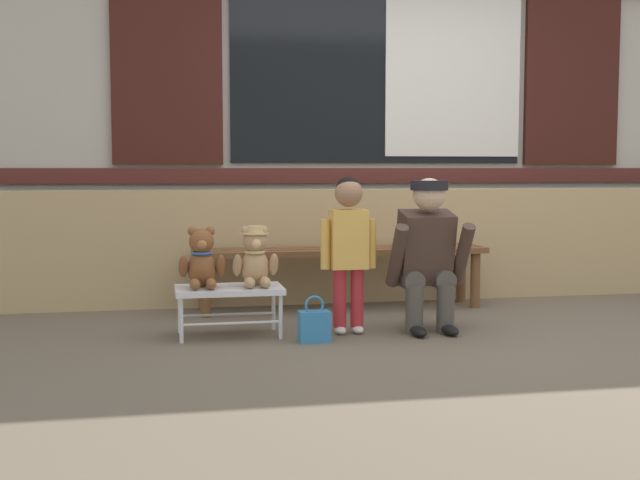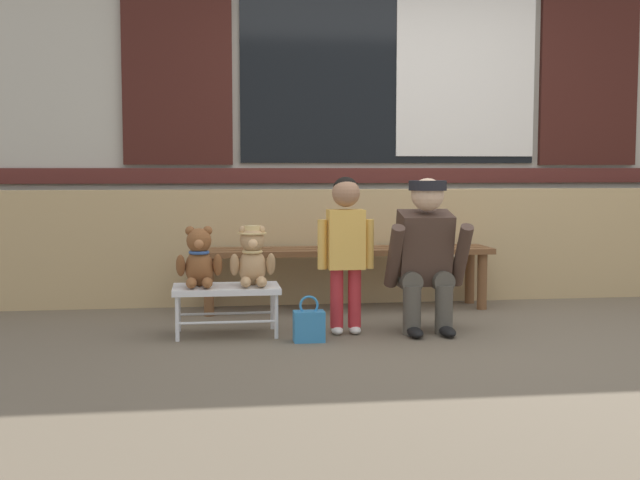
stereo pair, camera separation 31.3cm
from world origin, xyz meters
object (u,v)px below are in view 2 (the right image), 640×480
Objects in this scene: small_display_bench at (226,291)px; teddy_bear_with_hat at (253,257)px; wooden_bench_long at (345,257)px; child_standing at (346,237)px; teddy_bear_plain at (199,259)px; handbag_on_ground at (309,325)px; adult_crouching at (427,254)px.

small_display_bench is 1.76× the size of teddy_bear_with_hat.
child_standing is at bearing -99.55° from wooden_bench_long.
teddy_bear_plain is 0.32m from teddy_bear_with_hat.
teddy_bear_with_hat is at bearing 0.13° from teddy_bear_plain.
teddy_bear_with_hat is 0.56m from handbag_on_ground.
teddy_bear_plain is at bearing -179.87° from teddy_bear_with_hat.
teddy_bear_with_hat is at bearing 176.20° from adult_crouching.
child_standing reaches higher than wooden_bench_long.
child_standing is 1.01× the size of adult_crouching.
adult_crouching is 3.49× the size of handbag_on_ground.
wooden_bench_long is 5.78× the size of teddy_bear_with_hat.
adult_crouching is at bearing -3.80° from teddy_bear_with_hat.
child_standing is (-0.15, -0.87, 0.22)m from wooden_bench_long.
adult_crouching is (1.38, -0.07, 0.02)m from teddy_bear_plain.
teddy_bear_plain reaches higher than handbag_on_ground.
small_display_bench is 0.26m from teddy_bear_with_hat.
wooden_bench_long is 2.19× the size of child_standing.
adult_crouching reaches higher than handbag_on_ground.
handbag_on_ground is at bearing -165.62° from adult_crouching.
small_display_bench is 0.67× the size of adult_crouching.
handbag_on_ground is at bearing -29.06° from small_display_bench.
teddy_bear_plain is at bearing 157.36° from handbag_on_ground.
wooden_bench_long is 5.78× the size of teddy_bear_plain.
handbag_on_ground is (-0.75, -0.19, -0.38)m from adult_crouching.
small_display_bench is at bearing -179.23° from teddy_bear_with_hat.
adult_crouching is at bearing -1.07° from child_standing.
teddy_bear_with_hat is (0.16, 0.00, 0.21)m from small_display_bench.
small_display_bench is 0.79m from child_standing.
small_display_bench reaches higher than handbag_on_ground.
wooden_bench_long is 2.21× the size of adult_crouching.
child_standing is at bearing -4.68° from small_display_bench.
teddy_bear_plain is 0.89m from child_standing.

